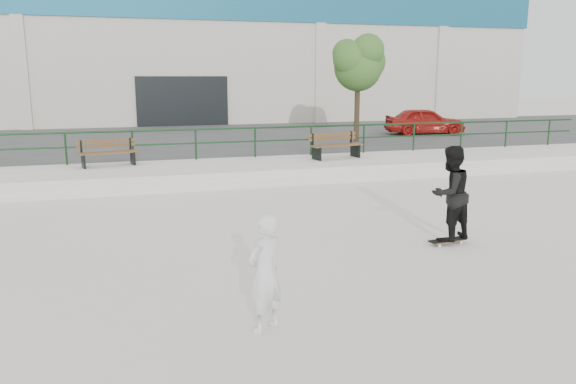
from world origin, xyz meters
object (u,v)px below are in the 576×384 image
object	(u,v)px
red_car	(425,121)
skateboard	(447,240)
bench_right	(335,146)
seated_skater	(265,273)
bench_left	(108,153)
tree	(359,62)
standing_skater	(450,193)

from	to	relation	value
red_car	skateboard	distance (m)	16.44
bench_right	seated_skater	size ratio (longest dim) A/B	1.25
bench_right	red_car	distance (m)	9.25
seated_skater	bench_right	bearing A→B (deg)	-147.41
bench_left	tree	xyz separation A→B (m)	(9.93, 3.84, 2.88)
red_car	skateboard	world-z (taller)	red_car
tree	seated_skater	bearing A→B (deg)	-117.23
bench_right	skateboard	distance (m)	8.39
bench_left	seated_skater	xyz separation A→B (m)	(2.09, -11.39, -0.13)
tree	seated_skater	xyz separation A→B (m)	(-7.84, -15.24, -3.02)
skateboard	seated_skater	distance (m)	5.13
bench_left	bench_right	world-z (taller)	bench_right
tree	red_car	bearing A→B (deg)	23.67
standing_skater	seated_skater	xyz separation A→B (m)	(-4.33, -2.66, -0.24)
standing_skater	seated_skater	distance (m)	5.09
skateboard	tree	bearing A→B (deg)	67.21
tree	red_car	distance (m)	5.36
standing_skater	skateboard	bearing A→B (deg)	-16.79
bench_right	standing_skater	xyz separation A→B (m)	(-0.88, -8.30, 0.09)
bench_left	standing_skater	size ratio (longest dim) A/B	1.00
red_car	skateboard	size ratio (longest dim) A/B	4.61
bench_right	red_car	size ratio (longest dim) A/B	0.52
bench_right	skateboard	world-z (taller)	bench_right
bench_right	tree	xyz separation A→B (m)	(2.64, 4.28, 2.86)
bench_left	seated_skater	distance (m)	11.58
bench_left	red_car	bearing A→B (deg)	10.31
bench_right	standing_skater	world-z (taller)	standing_skater
tree	standing_skater	size ratio (longest dim) A/B	2.39
tree	seated_skater	distance (m)	17.40
bench_left	seated_skater	size ratio (longest dim) A/B	1.19
standing_skater	bench_right	bearing A→B (deg)	-112.81
tree	red_car	world-z (taller)	tree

